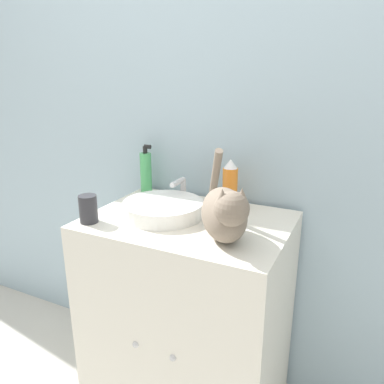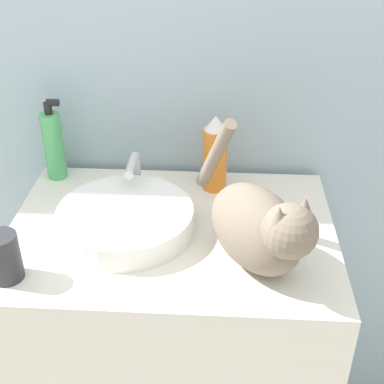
{
  "view_description": "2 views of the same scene",
  "coord_description": "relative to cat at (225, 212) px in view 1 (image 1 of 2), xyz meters",
  "views": [
    {
      "loc": [
        0.58,
        -0.89,
        1.39
      ],
      "look_at": [
        0.03,
        0.23,
        0.99
      ],
      "focal_mm": 35.0,
      "sensor_mm": 36.0,
      "label": 1
    },
    {
      "loc": [
        0.11,
        -0.72,
        1.58
      ],
      "look_at": [
        0.05,
        0.26,
        0.97
      ],
      "focal_mm": 50.0,
      "sensor_mm": 36.0,
      "label": 2
    }
  ],
  "objects": [
    {
      "name": "cat",
      "position": [
        0.0,
        0.0,
        0.0
      ],
      "size": [
        0.26,
        0.35,
        0.28
      ],
      "rotation": [
        0.0,
        0.0,
        -1.0
      ],
      "color": "#7A6B5B",
      "rests_on": "vanity_cabinet"
    },
    {
      "name": "vanity_cabinet",
      "position": [
        -0.19,
        0.12,
        -0.53
      ],
      "size": [
        0.74,
        0.55,
        0.87
      ],
      "color": "silver",
      "rests_on": "ground_plane"
    },
    {
      "name": "spray_bottle",
      "position": [
        -0.1,
        0.3,
        -0.0
      ],
      "size": [
        0.06,
        0.06,
        0.2
      ],
      "color": "orange",
      "rests_on": "vanity_cabinet"
    },
    {
      "name": "soap_bottle",
      "position": [
        -0.51,
        0.34,
        -0.0
      ],
      "size": [
        0.05,
        0.05,
        0.22
      ],
      "color": "#4CB266",
      "rests_on": "vanity_cabinet"
    },
    {
      "name": "wall_back",
      "position": [
        -0.19,
        0.43,
        0.28
      ],
      "size": [
        6.0,
        0.05,
        2.5
      ],
      "color": "#9EB7C6",
      "rests_on": "ground_plane"
    },
    {
      "name": "cup",
      "position": [
        -0.5,
        -0.07,
        -0.05
      ],
      "size": [
        0.07,
        0.07,
        0.1
      ],
      "color": "#2D2D33",
      "rests_on": "vanity_cabinet"
    },
    {
      "name": "faucet",
      "position": [
        -0.29,
        0.26,
        -0.05
      ],
      "size": [
        0.13,
        0.11,
        0.11
      ],
      "color": "silver",
      "rests_on": "vanity_cabinet"
    },
    {
      "name": "sink_basin",
      "position": [
        -0.29,
        0.11,
        -0.07
      ],
      "size": [
        0.31,
        0.31,
        0.06
      ],
      "color": "white",
      "rests_on": "vanity_cabinet"
    }
  ]
}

